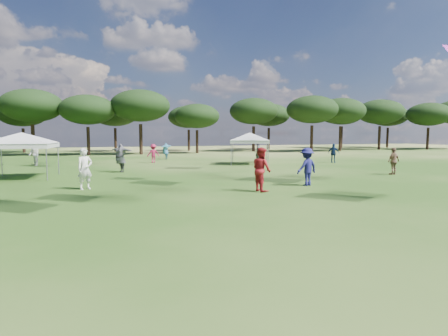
{
  "coord_description": "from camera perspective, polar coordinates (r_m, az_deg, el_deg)",
  "views": [
    {
      "loc": [
        -2.08,
        -0.73,
        2.49
      ],
      "look_at": [
        -0.29,
        4.38,
        1.98
      ],
      "focal_mm": 30.0,
      "sensor_mm": 36.0,
      "label": 1
    }
  ],
  "objects": [
    {
      "name": "tent_right",
      "position": [
        30.28,
        3.95,
        5.17
      ],
      "size": [
        5.65,
        5.65,
        2.84
      ],
      "rotation": [
        0.0,
        0.0,
        -0.41
      ],
      "color": "gray",
      "rests_on": "ground"
    },
    {
      "name": "tent_left",
      "position": [
        23.54,
        -28.47,
        4.49
      ],
      "size": [
        6.6,
        6.6,
        2.84
      ],
      "rotation": [
        0.0,
        0.0,
        -0.1
      ],
      "color": "gray",
      "rests_on": "ground"
    },
    {
      "name": "festival_crowd",
      "position": [
        24.34,
        -12.92,
        1.37
      ],
      "size": [
        29.22,
        22.79,
        1.89
      ],
      "color": "#434247",
      "rests_on": "ground"
    },
    {
      "name": "tree_line",
      "position": [
        48.44,
        -14.12,
        8.63
      ],
      "size": [
        108.78,
        17.63,
        7.77
      ],
      "color": "black",
      "rests_on": "ground"
    }
  ]
}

